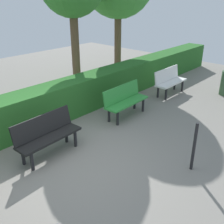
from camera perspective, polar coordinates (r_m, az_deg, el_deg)
ground_plane at (r=5.50m, az=-8.12°, el=-11.14°), size 19.88×19.88×0.00m
bench_white at (r=9.11m, az=12.18°, el=6.67°), size 1.36×0.46×0.86m
bench_green at (r=7.28m, az=2.77°, el=2.68°), size 1.46×0.49×0.86m
bench_black at (r=5.70m, az=-13.74°, el=-4.56°), size 1.45×0.53×0.86m
hedge_row at (r=7.26m, az=-11.52°, el=2.17°), size 15.88×0.75×0.97m
railing_post_mid at (r=5.29m, az=17.17°, el=-7.16°), size 0.06×0.06×1.00m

